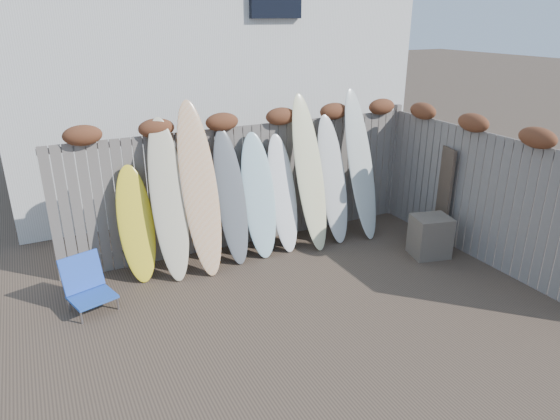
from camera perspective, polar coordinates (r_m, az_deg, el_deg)
name	(u,v)px	position (r m, az deg, el deg)	size (l,w,h in m)	color
ground	(321,311)	(6.68, 4.73, -11.41)	(80.00, 80.00, 0.00)	#493A2D
back_fence	(250,175)	(8.14, -3.42, 4.02)	(6.05, 0.28, 2.24)	slate
right_fence	(484,189)	(8.19, 22.26, 2.22)	(0.28, 4.40, 2.24)	slate
house	(192,35)	(11.79, -10.03, 19.12)	(8.50, 5.50, 6.33)	silver
beach_chair	(87,285)	(7.05, -21.20, -7.97)	(0.66, 0.69, 0.70)	blue
wooden_crate	(430,236)	(8.29, 16.78, -2.89)	(0.57, 0.47, 0.66)	#665B4D
lattice_panel	(435,189)	(9.00, 17.34, 2.28)	(0.05, 1.08, 1.63)	brown
surfboard_0	(136,224)	(7.42, -16.13, -1.56)	(0.50, 0.07, 1.71)	yellow
surfboard_1	(169,200)	(7.31, -12.61, 1.12)	(0.50, 0.07, 2.38)	beige
surfboard_2	(200,189)	(7.36, -9.17, 2.38)	(0.54, 0.07, 2.60)	#FFA779
surfboard_3	(231,197)	(7.66, -5.63, 1.47)	(0.46, 0.07, 2.11)	#595E63
surfboard_4	(259,196)	(7.85, -2.45, 1.66)	(0.53, 0.07, 2.00)	#ACD3DB
surfboard_5	(283,194)	(8.04, 0.30, 1.89)	(0.46, 0.07, 1.93)	white
surfboard_6	(310,173)	(8.09, 3.39, 4.24)	(0.49, 0.07, 2.57)	#EFEBB1
surfboard_7	(333,179)	(8.41, 6.04, 3.50)	(0.49, 0.07, 2.18)	silver
surfboard_8	(361,165)	(8.61, 9.20, 5.13)	(0.49, 0.07, 2.59)	silver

